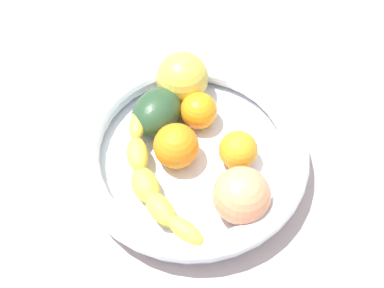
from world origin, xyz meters
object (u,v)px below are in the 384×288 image
(avocado_dark, at_px, (155,114))
(apple_yellow, at_px, (182,78))
(orange_mid_right, at_px, (199,111))
(peach_blush, at_px, (241,196))
(banana_draped_left, at_px, (151,180))
(orange_mid_left, at_px, (238,150))
(fruit_bowl, at_px, (192,154))
(orange_front, at_px, (176,146))

(avocado_dark, xyz_separation_m, apple_yellow, (-0.07, -0.02, 0.01))
(orange_mid_right, xyz_separation_m, peach_blush, (0.06, 0.14, 0.01))
(banana_draped_left, height_order, avocado_dark, avocado_dark)
(orange_mid_right, height_order, peach_blush, peach_blush)
(banana_draped_left, distance_m, orange_mid_right, 0.13)
(orange_mid_left, bearing_deg, avocado_dark, -69.79)
(fruit_bowl, relative_size, orange_mid_left, 6.05)
(orange_mid_right, relative_size, avocado_dark, 0.65)
(orange_mid_left, height_order, apple_yellow, apple_yellow)
(banana_draped_left, bearing_deg, peach_blush, 123.92)
(fruit_bowl, height_order, orange_mid_right, orange_mid_right)
(orange_mid_right, bearing_deg, orange_mid_left, 85.99)
(orange_mid_right, distance_m, peach_blush, 0.15)
(banana_draped_left, relative_size, orange_mid_right, 4.02)
(banana_draped_left, bearing_deg, apple_yellow, -146.12)
(orange_front, height_order, orange_mid_right, orange_front)
(avocado_dark, bearing_deg, orange_mid_right, 144.02)
(fruit_bowl, relative_size, orange_front, 5.17)
(banana_draped_left, height_order, peach_blush, peach_blush)
(avocado_dark, height_order, apple_yellow, apple_yellow)
(orange_front, height_order, avocado_dark, orange_front)
(peach_blush, bearing_deg, orange_mid_right, -111.95)
(orange_mid_left, relative_size, peach_blush, 0.72)
(orange_mid_left, relative_size, orange_mid_right, 0.99)
(orange_mid_left, distance_m, apple_yellow, 0.14)
(fruit_bowl, distance_m, peach_blush, 0.11)
(banana_draped_left, relative_size, orange_mid_left, 4.07)
(peach_blush, bearing_deg, avocado_dark, -91.73)
(apple_yellow, relative_size, peach_blush, 1.04)
(banana_draped_left, relative_size, peach_blush, 2.92)
(orange_mid_right, bearing_deg, orange_front, 21.40)
(orange_mid_right, bearing_deg, apple_yellow, -107.42)
(fruit_bowl, height_order, orange_mid_left, orange_mid_left)
(orange_mid_right, bearing_deg, avocado_dark, -35.98)
(fruit_bowl, distance_m, banana_draped_left, 0.08)
(orange_front, xyz_separation_m, apple_yellow, (-0.08, -0.08, 0.01))
(banana_draped_left, height_order, orange_mid_left, orange_mid_left)
(fruit_bowl, relative_size, banana_draped_left, 1.49)
(banana_draped_left, height_order, orange_mid_right, orange_mid_right)
(orange_mid_right, distance_m, apple_yellow, 0.06)
(orange_mid_left, bearing_deg, apple_yellow, -99.33)
(orange_front, bearing_deg, apple_yellow, -136.04)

